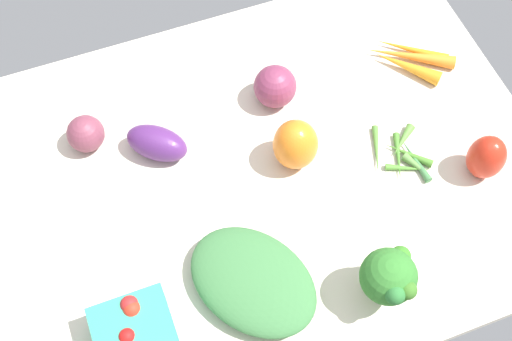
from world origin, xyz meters
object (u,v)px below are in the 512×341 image
leafy_greens_clump (253,281)px  bell_pepper_orange (295,144)px  okra_pile (404,156)px  red_onion_center (275,86)px  red_onion_near_basket (86,134)px  broccoli_head (389,277)px  carrot_bunch (409,59)px  eggplant (157,143)px  bell_pepper_red (486,157)px  berry_basket (137,337)px

leafy_greens_clump → bell_pepper_orange: bearing=-127.6°
okra_pile → red_onion_center: bearing=-49.9°
red_onion_near_basket → broccoli_head: bearing=130.0°
red_onion_center → okra_pile: red_onion_center is taller
carrot_bunch → eggplant: size_ratio=1.41×
red_onion_near_basket → eggplant: size_ratio=0.59×
leafy_greens_clump → okra_pile: size_ratio=1.60×
bell_pepper_red → red_onion_near_basket: bearing=-25.2°
bell_pepper_orange → bell_pepper_red: bell_pepper_orange is taller
broccoli_head → okra_pile: bearing=-124.5°
bell_pepper_orange → red_onion_center: bearing=-96.5°
carrot_bunch → broccoli_head: size_ratio=1.33×
red_onion_center → leafy_greens_clump: red_onion_center is taller
red_onion_near_basket → bell_pepper_red: 70.65cm
red_onion_near_basket → leafy_greens_clump: (-18.46, 36.24, -0.88)cm
eggplant → okra_pile: size_ratio=0.82×
carrot_bunch → eggplant: 51.89cm
red_onion_center → bell_pepper_orange: 13.83cm
carrot_bunch → broccoli_head: broccoli_head is taller
bell_pepper_red → broccoli_head: bearing=29.1°
bell_pepper_orange → bell_pepper_red: (-30.07, 13.80, -0.39)cm
red_onion_center → carrot_bunch: size_ratio=0.50×
red_onion_center → eggplant: bearing=8.5°
red_onion_near_basket → red_onion_center: bearing=175.8°
red_onion_near_basket → bell_pepper_red: bearing=154.8°
bell_pepper_red → okra_pile: size_ratio=0.68×
red_onion_center → broccoli_head: 42.35cm
broccoli_head → bell_pepper_orange: 28.80cm
red_onion_center → leafy_greens_clump: bearing=63.3°
red_onion_center → red_onion_near_basket: 35.49cm
red_onion_center → okra_pile: bearing=130.1°
bell_pepper_orange → okra_pile: size_ratio=0.74×
red_onion_near_basket → bell_pepper_orange: size_ratio=0.66×
carrot_bunch → broccoli_head: 48.74cm
red_onion_center → berry_basket: red_onion_center is taller
okra_pile → red_onion_near_basket: bearing=-23.6°
carrot_bunch → bell_pepper_red: (-0.70, 26.35, 3.47)cm
carrot_bunch → berry_basket: 73.50cm
red_onion_center → eggplant: red_onion_center is taller
okra_pile → leafy_greens_clump: bearing=21.2°
eggplant → leafy_greens_clump: (-7.07, 30.04, -0.57)cm
bell_pepper_red → red_onion_center: bearing=-44.0°
eggplant → broccoli_head: size_ratio=0.94×
eggplant → broccoli_head: broccoli_head is taller
berry_basket → bell_pepper_red: bearing=-172.4°
okra_pile → berry_basket: bearing=16.3°
red_onion_near_basket → okra_pile: (-52.56, 22.99, -2.67)cm
red_onion_near_basket → eggplant: red_onion_near_basket is taller
red_onion_near_basket → carrot_bunch: (-63.19, 3.76, -2.08)cm
broccoli_head → okra_pile: 27.27cm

